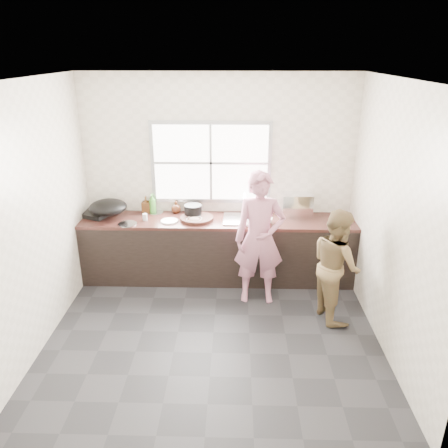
{
  "coord_description": "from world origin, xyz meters",
  "views": [
    {
      "loc": [
        0.23,
        -4.08,
        2.94
      ],
      "look_at": [
        0.1,
        0.65,
        1.05
      ],
      "focal_mm": 35.0,
      "sensor_mm": 36.0,
      "label": 1
    }
  ],
  "objects_px": {
    "bottle_brown_short": "(176,207)",
    "bowl_crabs": "(262,221)",
    "glass_jar": "(145,217)",
    "woman": "(259,243)",
    "wok": "(108,207)",
    "bottle_green": "(152,203)",
    "plate_food": "(169,221)",
    "dish_rack": "(297,204)",
    "pot_lid_right": "(155,212)",
    "cutting_board": "(197,218)",
    "burner": "(96,213)",
    "bottle_brown_tall": "(146,205)",
    "bowl_mince": "(194,220)",
    "bowl_held": "(249,224)",
    "person_side": "(336,265)",
    "pot_lid_left": "(127,224)",
    "black_pot": "(193,211)"
  },
  "relations": [
    {
      "from": "wok",
      "to": "pot_lid_left",
      "type": "xyz_separation_m",
      "value": [
        0.3,
        -0.22,
        -0.15
      ]
    },
    {
      "from": "burner",
      "to": "bottle_brown_short",
      "type": "bearing_deg",
      "value": 5.86
    },
    {
      "from": "glass_jar",
      "to": "burner",
      "type": "distance_m",
      "value": 0.72
    },
    {
      "from": "glass_jar",
      "to": "pot_lid_right",
      "type": "relative_size",
      "value": 0.41
    },
    {
      "from": "bottle_green",
      "to": "bottle_brown_tall",
      "type": "relative_size",
      "value": 1.24
    },
    {
      "from": "woman",
      "to": "cutting_board",
      "type": "bearing_deg",
      "value": 147.17
    },
    {
      "from": "bottle_brown_short",
      "to": "glass_jar",
      "type": "height_order",
      "value": "bottle_brown_short"
    },
    {
      "from": "pot_lid_right",
      "to": "bowl_mince",
      "type": "bearing_deg",
      "value": -30.36
    },
    {
      "from": "bowl_crabs",
      "to": "dish_rack",
      "type": "relative_size",
      "value": 0.54
    },
    {
      "from": "woman",
      "to": "wok",
      "type": "distance_m",
      "value": 2.07
    },
    {
      "from": "bowl_mince",
      "to": "bowl_crabs",
      "type": "bearing_deg",
      "value": -2.67
    },
    {
      "from": "bowl_held",
      "to": "bottle_green",
      "type": "relative_size",
      "value": 0.66
    },
    {
      "from": "woman",
      "to": "bottle_brown_short",
      "type": "distance_m",
      "value": 1.36
    },
    {
      "from": "bowl_mince",
      "to": "bottle_brown_short",
      "type": "height_order",
      "value": "bottle_brown_short"
    },
    {
      "from": "plate_food",
      "to": "bottle_brown_short",
      "type": "relative_size",
      "value": 1.44
    },
    {
      "from": "plate_food",
      "to": "dish_rack",
      "type": "relative_size",
      "value": 0.56
    },
    {
      "from": "woman",
      "to": "wok",
      "type": "height_order",
      "value": "woman"
    },
    {
      "from": "plate_food",
      "to": "pot_lid_right",
      "type": "distance_m",
      "value": 0.41
    },
    {
      "from": "woman",
      "to": "bottle_green",
      "type": "bearing_deg",
      "value": 151.56
    },
    {
      "from": "cutting_board",
      "to": "black_pot",
      "type": "relative_size",
      "value": 1.87
    },
    {
      "from": "bottle_brown_short",
      "to": "bowl_crabs",
      "type": "bearing_deg",
      "value": -17.99
    },
    {
      "from": "plate_food",
      "to": "bottle_brown_tall",
      "type": "bearing_deg",
      "value": 138.2
    },
    {
      "from": "bowl_mince",
      "to": "wok",
      "type": "xyz_separation_m",
      "value": [
        -1.15,
        0.11,
        0.13
      ]
    },
    {
      "from": "cutting_board",
      "to": "person_side",
      "type": "bearing_deg",
      "value": -27.51
    },
    {
      "from": "woman",
      "to": "bottle_brown_short",
      "type": "bearing_deg",
      "value": 144.98
    },
    {
      "from": "bowl_crabs",
      "to": "bowl_held",
      "type": "height_order",
      "value": "bowl_crabs"
    },
    {
      "from": "cutting_board",
      "to": "dish_rack",
      "type": "bearing_deg",
      "value": 10.06
    },
    {
      "from": "plate_food",
      "to": "burner",
      "type": "bearing_deg",
      "value": 167.7
    },
    {
      "from": "bowl_mince",
      "to": "bowl_crabs",
      "type": "xyz_separation_m",
      "value": [
        0.87,
        -0.04,
        0.01
      ]
    },
    {
      "from": "dish_rack",
      "to": "cutting_board",
      "type": "bearing_deg",
      "value": -171.13
    },
    {
      "from": "wok",
      "to": "cutting_board",
      "type": "bearing_deg",
      "value": -1.97
    },
    {
      "from": "bowl_mince",
      "to": "burner",
      "type": "relative_size",
      "value": 0.51
    },
    {
      "from": "bottle_brown_short",
      "to": "glass_jar",
      "type": "relative_size",
      "value": 1.72
    },
    {
      "from": "person_side",
      "to": "pot_lid_left",
      "type": "xyz_separation_m",
      "value": [
        -2.54,
        0.69,
        0.2
      ]
    },
    {
      "from": "cutting_board",
      "to": "bowl_held",
      "type": "height_order",
      "value": "bowl_held"
    },
    {
      "from": "pot_lid_right",
      "to": "person_side",
      "type": "bearing_deg",
      "value": -26.52
    },
    {
      "from": "bowl_crabs",
      "to": "burner",
      "type": "xyz_separation_m",
      "value": [
        -2.22,
        0.26,
        -0.01
      ]
    },
    {
      "from": "plate_food",
      "to": "pot_lid_right",
      "type": "relative_size",
      "value": 1.02
    },
    {
      "from": "bowl_held",
      "to": "wok",
      "type": "bearing_deg",
      "value": 173.28
    },
    {
      "from": "bowl_held",
      "to": "glass_jar",
      "type": "bearing_deg",
      "value": 173.73
    },
    {
      "from": "woman",
      "to": "bowl_mince",
      "type": "bearing_deg",
      "value": 151.77
    },
    {
      "from": "plate_food",
      "to": "pot_lid_right",
      "type": "height_order",
      "value": "plate_food"
    },
    {
      "from": "cutting_board",
      "to": "bottle_brown_tall",
      "type": "relative_size",
      "value": 2.01
    },
    {
      "from": "plate_food",
      "to": "bowl_mince",
      "type": "bearing_deg",
      "value": -0.12
    },
    {
      "from": "pot_lid_right",
      "to": "plate_food",
      "type": "bearing_deg",
      "value": -53.65
    },
    {
      "from": "bowl_held",
      "to": "bottle_brown_tall",
      "type": "distance_m",
      "value": 1.47
    },
    {
      "from": "bottle_green",
      "to": "glass_jar",
      "type": "relative_size",
      "value": 2.96
    },
    {
      "from": "glass_jar",
      "to": "pot_lid_right",
      "type": "distance_m",
      "value": 0.3
    },
    {
      "from": "woman",
      "to": "black_pot",
      "type": "bearing_deg",
      "value": 143.83
    },
    {
      "from": "bottle_green",
      "to": "bottle_brown_short",
      "type": "xyz_separation_m",
      "value": [
        0.32,
        0.0,
        -0.06
      ]
    }
  ]
}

